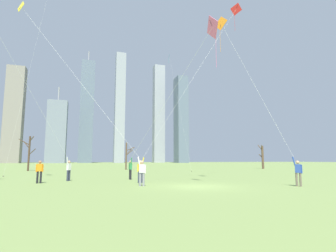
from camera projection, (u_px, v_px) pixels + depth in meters
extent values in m
plane|color=#7A934C|center=(197.00, 186.00, 16.78)|extent=(400.00, 400.00, 0.00)
cylinder|color=#726656|center=(300.00, 180.00, 16.81)|extent=(0.14, 0.14, 0.85)
cylinder|color=#726656|center=(297.00, 180.00, 16.89)|extent=(0.14, 0.14, 0.85)
cube|color=#2D4CA5|center=(298.00, 168.00, 16.94)|extent=(0.39, 0.37, 0.54)
sphere|color=tan|center=(297.00, 162.00, 16.99)|extent=(0.22, 0.22, 0.22)
cylinder|color=#2D4CA5|center=(302.00, 169.00, 16.85)|extent=(0.09, 0.09, 0.55)
cylinder|color=#2D4CA5|center=(294.00, 161.00, 17.08)|extent=(0.21, 0.20, 0.56)
cube|color=orange|center=(221.00, 23.00, 21.76)|extent=(0.43, 1.40, 1.41)
cylinder|color=black|center=(221.00, 23.00, 21.76)|extent=(0.29, 0.19, 0.91)
cylinder|color=orange|center=(220.00, 40.00, 21.43)|extent=(0.02, 0.02, 2.00)
cylinder|color=silver|center=(253.00, 82.00, 19.44)|extent=(2.60, 4.28, 10.95)
cylinder|color=gray|center=(144.00, 180.00, 16.89)|extent=(0.14, 0.14, 0.85)
cylinder|color=gray|center=(140.00, 179.00, 16.91)|extent=(0.14, 0.14, 0.85)
cube|color=white|center=(142.00, 168.00, 16.99)|extent=(0.39, 0.32, 0.54)
sphere|color=tan|center=(142.00, 162.00, 17.04)|extent=(0.22, 0.22, 0.22)
cylinder|color=white|center=(145.00, 169.00, 16.97)|extent=(0.09, 0.09, 0.55)
cylinder|color=white|center=(139.00, 161.00, 17.07)|extent=(0.22, 0.16, 0.56)
cube|color=yellow|center=(21.00, 6.00, 22.72)|extent=(0.74, 1.12, 1.26)
cylinder|color=black|center=(21.00, 6.00, 22.72)|extent=(0.24, 0.30, 0.80)
cylinder|color=silver|center=(72.00, 71.00, 19.91)|extent=(9.02, 7.08, 12.87)
cylinder|color=black|center=(130.00, 174.00, 22.93)|extent=(0.14, 0.14, 0.85)
cylinder|color=black|center=(131.00, 175.00, 22.74)|extent=(0.14, 0.14, 0.85)
cube|color=#338C4C|center=(130.00, 166.00, 22.92)|extent=(0.25, 0.37, 0.54)
sphere|color=tan|center=(131.00, 162.00, 22.97)|extent=(0.22, 0.22, 0.22)
cylinder|color=#338C4C|center=(130.00, 167.00, 23.10)|extent=(0.09, 0.09, 0.55)
cylinder|color=#338C4C|center=(131.00, 161.00, 22.80)|extent=(0.12, 0.21, 0.56)
cube|color=pink|center=(212.00, 27.00, 17.57)|extent=(0.64, 1.58, 1.43)
cylinder|color=black|center=(212.00, 27.00, 17.57)|extent=(0.54, 0.28, 0.86)
cylinder|color=pink|center=(216.00, 52.00, 17.61)|extent=(0.02, 0.02, 2.17)
cylinder|color=silver|center=(167.00, 101.00, 20.20)|extent=(3.88, 7.96, 8.54)
cylinder|color=#33384C|center=(69.00, 175.00, 21.34)|extent=(0.14, 0.14, 0.85)
cylinder|color=#33384C|center=(68.00, 176.00, 21.13)|extent=(0.14, 0.14, 0.85)
cube|color=white|center=(69.00, 167.00, 21.33)|extent=(0.36, 0.39, 0.54)
sphere|color=tan|center=(69.00, 162.00, 21.38)|extent=(0.22, 0.22, 0.22)
cylinder|color=white|center=(71.00, 167.00, 21.52)|extent=(0.09, 0.09, 0.55)
cylinder|color=white|center=(67.00, 161.00, 21.19)|extent=(0.19, 0.22, 0.56)
cylinder|color=silver|center=(3.00, 43.00, 17.96)|extent=(8.54, 6.27, 15.32)
cylinder|color=#33384C|center=(139.00, 177.00, 19.36)|extent=(0.14, 0.14, 0.85)
cylinder|color=#33384C|center=(142.00, 177.00, 19.47)|extent=(0.14, 0.14, 0.85)
cube|color=yellow|center=(140.00, 167.00, 19.50)|extent=(0.37, 0.27, 0.54)
sphere|color=beige|center=(140.00, 162.00, 19.55)|extent=(0.22, 0.22, 0.22)
cylinder|color=yellow|center=(138.00, 168.00, 19.40)|extent=(0.09, 0.09, 0.55)
cylinder|color=yellow|center=(143.00, 161.00, 19.67)|extent=(0.22, 0.13, 0.56)
cube|color=red|center=(236.00, 9.00, 27.69)|extent=(1.32, 0.48, 1.23)
cylinder|color=black|center=(236.00, 9.00, 27.69)|extent=(0.14, 0.42, 0.77)
cylinder|color=red|center=(235.00, 23.00, 27.72)|extent=(0.02, 0.02, 1.82)
cylinder|color=silver|center=(197.00, 71.00, 23.70)|extent=(10.40, 3.08, 15.44)
cylinder|color=black|center=(41.00, 177.00, 19.11)|extent=(0.14, 0.14, 0.85)
cylinder|color=black|center=(37.00, 177.00, 19.04)|extent=(0.14, 0.14, 0.85)
cube|color=orange|center=(40.00, 168.00, 19.16)|extent=(0.34, 0.21, 0.54)
sphere|color=#9E7051|center=(40.00, 162.00, 19.21)|extent=(0.22, 0.22, 0.22)
cylinder|color=orange|center=(43.00, 168.00, 19.23)|extent=(0.09, 0.09, 0.55)
cylinder|color=orange|center=(36.00, 168.00, 19.09)|extent=(0.09, 0.09, 0.55)
cylinder|color=silver|center=(30.00, 69.00, 29.83)|extent=(3.00, 2.43, 23.45)
cylinder|color=#3F3833|center=(3.00, 176.00, 26.73)|extent=(0.10, 0.10, 0.08)
cube|color=teal|center=(169.00, 56.00, 48.46)|extent=(0.28, 0.79, 0.77)
cylinder|color=black|center=(169.00, 56.00, 48.46)|extent=(0.24, 0.05, 0.49)
cylinder|color=teal|center=(169.00, 60.00, 48.29)|extent=(0.02, 0.02, 1.11)
cylinder|color=silver|center=(179.00, 107.00, 43.83)|extent=(1.05, 7.37, 20.48)
cylinder|color=#3F3833|center=(191.00, 171.00, 39.20)|extent=(0.10, 0.10, 0.08)
cylinder|color=brown|center=(126.00, 156.00, 46.75)|extent=(0.27, 0.27, 4.74)
cylinder|color=brown|center=(130.00, 149.00, 46.90)|extent=(1.45, 0.57, 0.66)
cylinder|color=brown|center=(130.00, 152.00, 46.68)|extent=(1.18, 0.79, 1.04)
cylinder|color=brown|center=(130.00, 151.00, 46.94)|extent=(1.31, 0.35, 1.31)
cylinder|color=brown|center=(263.00, 157.00, 50.85)|extent=(0.42, 0.42, 4.40)
cylinder|color=brown|center=(262.00, 147.00, 50.68)|extent=(0.85, 0.81, 0.83)
cylinder|color=brown|center=(261.00, 156.00, 51.34)|extent=(0.19, 1.09, 0.86)
cylinder|color=brown|center=(260.00, 148.00, 51.84)|extent=(0.40, 1.64, 1.27)
cylinder|color=#4C3828|center=(29.00, 153.00, 41.03)|extent=(0.27, 0.27, 5.35)
cylinder|color=#4C3828|center=(24.00, 142.00, 41.03)|extent=(1.62, 0.16, 0.98)
cylinder|color=#4C3828|center=(27.00, 145.00, 41.68)|extent=(1.22, 1.50, 1.26)
cylinder|color=#4C3828|center=(32.00, 152.00, 40.75)|extent=(1.14, 1.10, 0.98)
cylinder|color=#4C3828|center=(32.00, 139.00, 40.98)|extent=(0.79, 1.04, 0.75)
cube|color=slate|center=(181.00, 119.00, 168.97)|extent=(6.88, 9.56, 54.84)
cube|color=gray|center=(57.00, 132.00, 151.84)|extent=(10.59, 8.96, 35.55)
cylinder|color=#99999E|center=(59.00, 94.00, 154.65)|extent=(0.80, 0.80, 8.44)
cube|color=#9EA3AD|center=(120.00, 107.00, 163.99)|extent=(5.96, 6.73, 68.31)
cube|color=#9EA3AD|center=(159.00, 113.00, 182.13)|extent=(7.33, 6.14, 67.14)
cube|color=gray|center=(14.00, 114.00, 149.20)|extent=(9.42, 7.18, 54.75)
cube|color=slate|center=(87.00, 111.00, 166.26)|extent=(8.29, 6.97, 64.23)
cylinder|color=#99999E|center=(89.00, 57.00, 170.80)|extent=(0.80, 0.80, 6.91)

